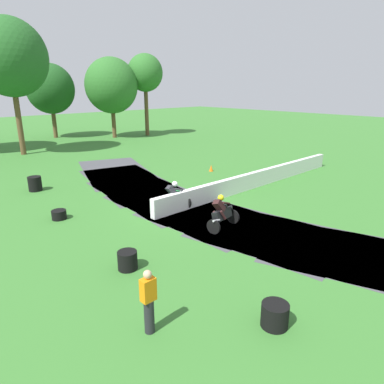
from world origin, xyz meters
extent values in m
plane|color=#38752D|center=(0.00, 0.00, 0.00)|extent=(120.00, 120.00, 0.00)
cube|color=#47474C|center=(1.51, 8.72, 0.00)|extent=(6.77, 9.50, 0.01)
cube|color=#47474C|center=(0.68, 5.88, 0.00)|extent=(5.96, 9.33, 0.01)
cube|color=#47474C|center=(0.17, 2.96, 0.00)|extent=(5.07, 9.04, 0.01)
cube|color=#47474C|center=(0.00, 0.00, 0.00)|extent=(4.11, 8.62, 0.01)
cube|color=#47474C|center=(0.17, -2.96, 0.00)|extent=(5.06, 9.03, 0.01)
cube|color=#47474C|center=(0.67, -5.88, 0.00)|extent=(5.96, 9.33, 0.01)
cube|color=white|center=(5.51, 0.00, 0.45)|extent=(15.05, 0.30, 0.90)
cylinder|color=black|center=(0.06, 0.05, 0.30)|extent=(0.15, 0.70, 0.70)
cylinder|color=black|center=(-1.34, 0.18, 0.30)|extent=(0.15, 0.70, 0.70)
cube|color=#198438|center=(-0.64, 0.17, 0.59)|extent=(1.03, 0.44, 0.44)
ellipsoid|color=#198438|center=(-0.45, 0.20, 0.85)|extent=(0.47, 0.36, 0.29)
cone|color=#198438|center=(0.04, 0.13, 0.71)|extent=(0.42, 0.38, 0.45)
cylinder|color=#B2B2B7|center=(-1.25, 0.09, 0.53)|extent=(0.42, 0.15, 0.17)
cube|color=#28282D|center=(-0.71, 0.24, 0.97)|extent=(0.52, 0.40, 0.61)
sphere|color=white|center=(-0.49, 0.27, 1.24)|extent=(0.26, 0.26, 0.26)
cylinder|color=#28282D|center=(-0.41, 0.40, 0.96)|extent=(0.43, 0.16, 0.24)
cylinder|color=#28282D|center=(-0.45, 0.05, 1.02)|extent=(0.43, 0.16, 0.24)
cylinder|color=#28282D|center=(-0.80, 0.37, 0.58)|extent=(0.27, 0.19, 0.42)
cylinder|color=#28282D|center=(-0.83, 0.01, 0.64)|extent=(0.27, 0.19, 0.42)
cylinder|color=black|center=(0.20, -2.67, 0.29)|extent=(0.19, 0.74, 0.74)
cylinder|color=black|center=(-1.19, -2.86, 0.29)|extent=(0.19, 0.74, 0.74)
cube|color=black|center=(-0.51, -2.69, 0.58)|extent=(1.04, 0.51, 0.46)
ellipsoid|color=black|center=(-0.34, -2.60, 0.83)|extent=(0.48, 0.39, 0.31)
cone|color=black|center=(0.16, -2.56, 0.69)|extent=(0.44, 0.44, 0.47)
cylinder|color=#B2B2B7|center=(-1.08, -2.91, 0.53)|extent=(0.42, 0.15, 0.18)
cube|color=#331919|center=(-0.60, -2.60, 0.95)|extent=(0.54, 0.42, 0.62)
sphere|color=yellow|center=(-0.39, -2.49, 1.22)|extent=(0.26, 0.26, 0.26)
cylinder|color=#331919|center=(-0.35, -2.38, 0.92)|extent=(0.44, 0.13, 0.24)
cylinder|color=#331919|center=(-0.30, -2.72, 1.02)|extent=(0.44, 0.13, 0.24)
cylinder|color=#331919|center=(-0.71, -2.54, 0.55)|extent=(0.29, 0.20, 0.42)
cylinder|color=#331919|center=(-0.66, -2.88, 0.65)|extent=(0.29, 0.20, 0.42)
cylinder|color=black|center=(-4.14, 7.88, 0.10)|extent=(0.71, 0.71, 0.20)
cylinder|color=black|center=(-4.14, 7.88, 0.30)|extent=(0.71, 0.71, 0.20)
cylinder|color=black|center=(-4.14, 7.88, 0.50)|extent=(0.71, 0.71, 0.20)
cylinder|color=black|center=(-4.14, 7.88, 0.70)|extent=(0.71, 0.71, 0.20)
cylinder|color=black|center=(-4.96, 2.82, 0.10)|extent=(0.62, 0.62, 0.20)
cylinder|color=black|center=(-4.96, 2.82, 0.30)|extent=(0.62, 0.62, 0.20)
cylinder|color=black|center=(-5.16, -2.88, 0.10)|extent=(0.62, 0.62, 0.20)
cylinder|color=black|center=(-5.16, -2.88, 0.30)|extent=(0.62, 0.62, 0.20)
cylinder|color=black|center=(-5.16, -2.88, 0.50)|extent=(0.62, 0.62, 0.20)
cylinder|color=black|center=(-4.08, -7.62, 0.10)|extent=(0.67, 0.67, 0.20)
cylinder|color=black|center=(-4.08, -7.62, 0.30)|extent=(0.67, 0.67, 0.20)
cylinder|color=black|center=(-4.08, -7.62, 0.50)|extent=(0.67, 0.67, 0.20)
cylinder|color=#232328|center=(-6.41, -5.72, 0.43)|extent=(0.24, 0.24, 0.86)
cube|color=orange|center=(-6.41, -5.72, 1.14)|extent=(0.34, 0.22, 0.56)
sphere|color=tan|center=(-6.41, -5.72, 1.53)|extent=(0.20, 0.20, 0.20)
cone|color=orange|center=(6.23, 4.36, 0.22)|extent=(0.28, 0.28, 0.44)
cylinder|color=brown|center=(13.70, 21.85, 2.65)|extent=(0.44, 0.44, 5.29)
ellipsoid|color=#2D6B28|center=(13.70, 21.85, 6.96)|extent=(3.93, 3.93, 4.12)
cylinder|color=brown|center=(9.96, 22.94, 1.60)|extent=(0.44, 0.44, 3.21)
ellipsoid|color=#2D6B28|center=(9.96, 22.94, 5.59)|extent=(5.62, 5.62, 5.90)
cylinder|color=brown|center=(-0.97, 19.45, 2.62)|extent=(0.44, 0.44, 5.25)
ellipsoid|color=#235B23|center=(-0.97, 19.45, 7.70)|extent=(5.77, 5.77, 6.06)
cylinder|color=brown|center=(5.10, 27.38, 1.56)|extent=(0.44, 0.44, 3.11)
ellipsoid|color=#1E511E|center=(5.10, 27.38, 5.26)|extent=(5.05, 5.05, 5.30)
camera|label=1|loc=(-10.35, -11.37, 5.56)|focal=32.25mm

